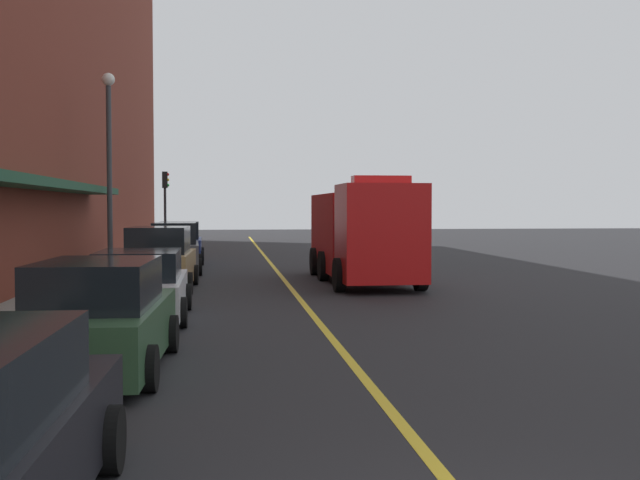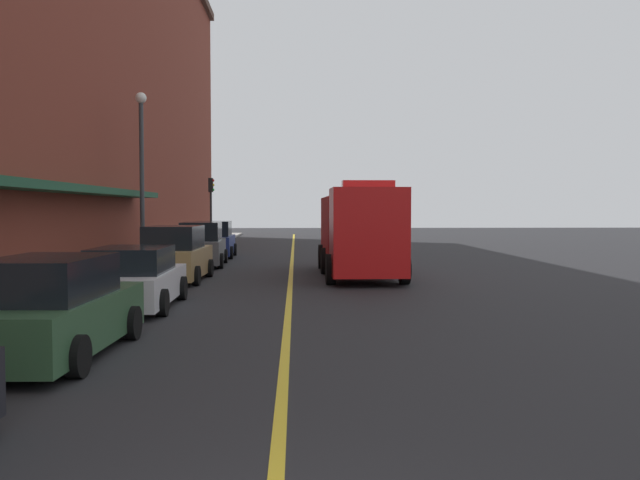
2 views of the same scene
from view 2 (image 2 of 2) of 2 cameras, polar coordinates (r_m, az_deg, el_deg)
name	(u,v)px [view 2 (image 2 of 2)]	position (r m, az deg, el deg)	size (l,w,h in m)	color
ground_plane	(292,265)	(29.19, -2.45, -2.17)	(112.00, 112.00, 0.00)	#232326
sidewalk_left	(150,264)	(29.87, -14.44, -1.99)	(2.40, 70.00, 0.15)	#9E9B93
lane_center_stripe	(292,265)	(29.19, -2.45, -2.16)	(0.16, 70.00, 0.01)	gold
parked_car_1	(53,310)	(11.95, -21.99, -5.60)	(2.15, 4.65, 1.69)	#2D5133
parked_car_2	(134,279)	(17.18, -15.72, -3.25)	(2.18, 4.53, 1.53)	silver
parked_car_3	(175,256)	(23.17, -12.34, -1.31)	(2.19, 4.50, 1.90)	#A5844C
parked_car_4	(202,246)	(29.07, -10.13, -0.49)	(2.14, 4.44, 1.90)	#595B60
parked_car_5	(214,241)	(34.07, -9.12, -0.05)	(2.19, 4.22, 1.85)	navy
fire_truck	(359,232)	(24.55, 3.34, 0.69)	(2.79, 8.21, 3.39)	red
parking_meter_0	(5,283)	(13.97, -25.47, -3.39)	(0.14, 0.18, 1.33)	#4C4C51
parking_meter_2	(189,236)	(34.92, -11.21, 0.33)	(0.14, 0.18, 1.33)	#4C4C51
street_lamp_left	(142,160)	(27.51, -15.07, 6.62)	(0.44, 0.44, 6.94)	#33383D
traffic_light_near	(211,198)	(43.44, -9.35, 3.57)	(0.38, 0.36, 4.30)	#232326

